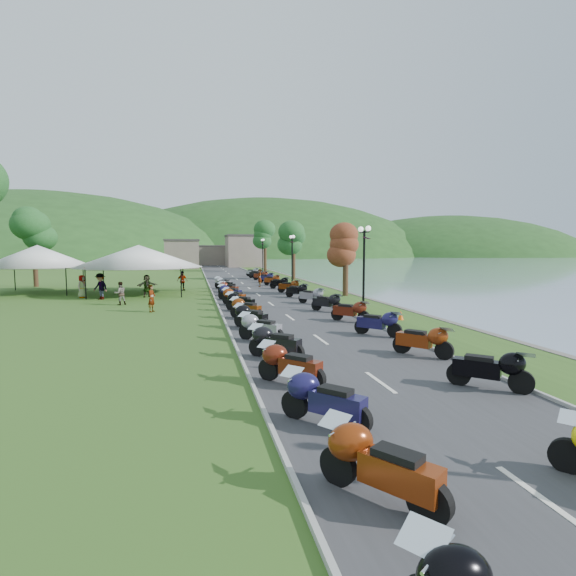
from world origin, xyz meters
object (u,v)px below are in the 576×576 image
vendor_tent_main (139,269)px  pedestrian_b (121,305)px  pedestrian_a (152,312)px  pedestrian_c (101,299)px

vendor_tent_main → pedestrian_b: vendor_tent_main is taller
pedestrian_a → pedestrian_c: size_ratio=0.84×
pedestrian_b → pedestrian_a: bearing=97.6°
pedestrian_b → pedestrian_c: 4.09m
pedestrian_c → pedestrian_b: bearing=-24.7°
vendor_tent_main → pedestrian_c: size_ratio=3.53×
pedestrian_a → pedestrian_b: bearing=53.6°
vendor_tent_main → pedestrian_a: (1.89, -11.07, -2.00)m
pedestrian_b → vendor_tent_main: bearing=-117.4°
pedestrian_b → pedestrian_c: bearing=-86.4°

